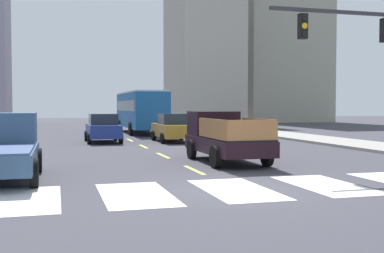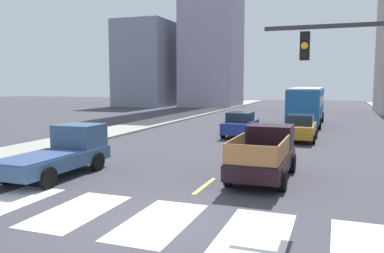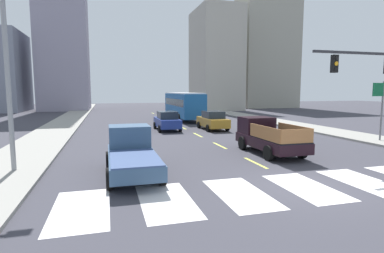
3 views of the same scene
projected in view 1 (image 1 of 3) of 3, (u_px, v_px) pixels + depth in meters
ground_plane at (236, 189)px, 12.68m from camera, size 160.00×160.00×0.00m
sidewalk_right at (300, 137)px, 33.08m from camera, size 3.48×110.00×0.15m
crosswalk_stripe_1 at (23, 200)px, 11.26m from camera, size 1.69×3.55×0.01m
crosswalk_stripe_2 at (136, 194)px, 11.97m from camera, size 1.69×3.55×0.01m
crosswalk_stripe_3 at (236, 189)px, 12.68m from camera, size 1.69×3.55×0.01m
crosswalk_stripe_4 at (325, 185)px, 13.39m from camera, size 1.69×3.55×0.01m
lane_dash_0 at (194, 170)px, 16.53m from camera, size 0.16×2.40×0.01m
lane_dash_1 at (163, 156)px, 21.34m from camera, size 0.16×2.40×0.01m
lane_dash_2 at (143, 146)px, 26.15m from camera, size 0.16×2.40×0.01m
lane_dash_3 at (130, 140)px, 30.96m from camera, size 0.16×2.40×0.01m
lane_dash_4 at (120, 136)px, 35.77m from camera, size 0.16×2.40×0.01m
lane_dash_5 at (113, 132)px, 40.58m from camera, size 0.16×2.40×0.01m
lane_dash_6 at (107, 129)px, 45.39m from camera, size 0.16×2.40×0.01m
lane_dash_7 at (102, 127)px, 50.20m from camera, size 0.16×2.40×0.01m
pickup_stakebed at (223, 138)px, 19.12m from camera, size 2.18×5.20×1.96m
pickup_dark at (3, 148)px, 14.62m from camera, size 2.18×5.20×1.96m
city_bus at (141, 109)px, 38.93m from camera, size 2.72×10.80×3.32m
sedan_mid at (173, 128)px, 29.55m from camera, size 2.02×4.40×1.72m
sedan_near_right at (103, 128)px, 29.13m from camera, size 2.02×4.40×1.72m
block_mid_right at (203, 49)px, 59.84m from camera, size 7.50×11.10×18.56m
block_low_left at (284, 15)px, 66.34m from camera, size 11.87×7.39×29.26m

